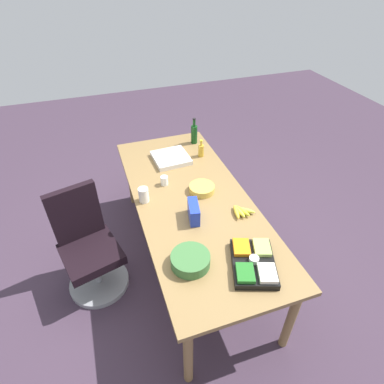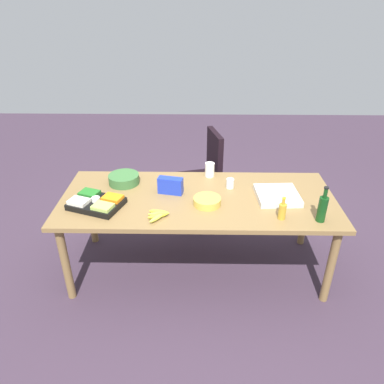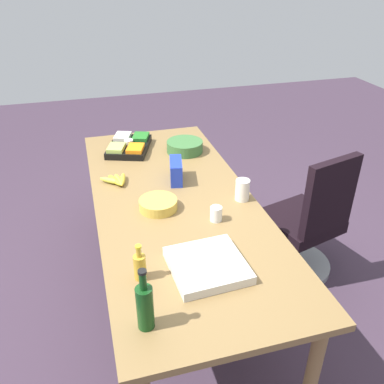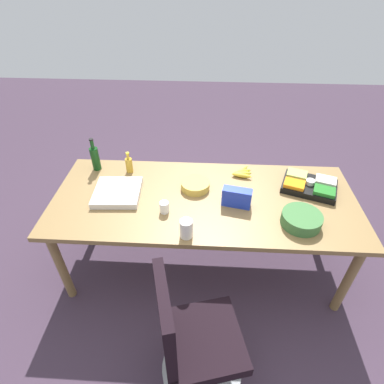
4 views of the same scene
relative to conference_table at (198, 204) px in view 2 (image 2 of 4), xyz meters
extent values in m
plane|color=#3D2E3E|center=(0.00, 0.00, -0.72)|extent=(10.00, 10.00, 0.00)
cube|color=olive|center=(0.00, 0.00, 0.05)|extent=(2.41, 1.00, 0.04)
cylinder|color=olive|center=(-1.11, -0.41, -0.34)|extent=(0.07, 0.07, 0.76)
cylinder|color=olive|center=(1.11, -0.41, -0.34)|extent=(0.07, 0.07, 0.76)
cylinder|color=olive|center=(-1.11, 0.41, -0.34)|extent=(0.07, 0.07, 0.76)
cylinder|color=olive|center=(1.11, 0.41, -0.34)|extent=(0.07, 0.07, 0.76)
cylinder|color=gray|center=(0.03, -0.96, -0.70)|extent=(0.56, 0.56, 0.05)
cylinder|color=gray|center=(0.03, -0.96, -0.48)|extent=(0.06, 0.06, 0.39)
cube|color=black|center=(0.03, -0.96, -0.29)|extent=(0.59, 0.59, 0.09)
cube|color=black|center=(-0.19, -1.02, 0.03)|extent=(0.17, 0.43, 0.55)
cylinder|color=gold|center=(-0.67, 0.33, 0.14)|extent=(0.07, 0.07, 0.13)
cylinder|color=gold|center=(-0.67, 0.33, 0.23)|extent=(0.03, 0.03, 0.05)
cylinder|color=gold|center=(-0.67, 0.33, 0.26)|extent=(0.04, 0.04, 0.01)
cylinder|color=gold|center=(-0.08, 0.12, 0.10)|extent=(0.27, 0.27, 0.06)
cube|color=silver|center=(-0.70, 0.00, 0.10)|extent=(0.38, 0.38, 0.05)
cylinder|color=#3A6B36|center=(0.70, -0.25, 0.12)|extent=(0.35, 0.35, 0.09)
cylinder|color=#113E15|center=(-0.97, 0.36, 0.18)|extent=(0.09, 0.09, 0.21)
cylinder|color=#113E15|center=(-0.97, 0.36, 0.32)|extent=(0.04, 0.04, 0.08)
cylinder|color=black|center=(-0.97, 0.36, 0.37)|extent=(0.04, 0.04, 0.01)
cube|color=black|center=(0.86, 0.17, 0.10)|extent=(0.50, 0.42, 0.05)
cube|color=orange|center=(0.72, 0.14, 0.14)|extent=(0.19, 0.17, 0.03)
cube|color=#236D24|center=(0.94, 0.06, 0.14)|extent=(0.19, 0.17, 0.03)
cube|color=#A8C15B|center=(0.77, 0.28, 0.14)|extent=(0.19, 0.17, 0.03)
cube|color=silver|center=(0.99, 0.20, 0.14)|extent=(0.19, 0.17, 0.03)
cylinder|color=white|center=(0.86, 0.17, 0.14)|extent=(0.09, 0.09, 0.04)
cylinder|color=white|center=(-0.11, -0.42, 0.14)|extent=(0.10, 0.10, 0.14)
ellipsoid|color=yellow|center=(0.31, 0.29, 0.10)|extent=(0.17, 0.07, 0.04)
ellipsoid|color=#D3D03A|center=(0.32, 0.32, 0.10)|extent=(0.17, 0.06, 0.04)
ellipsoid|color=yellow|center=(0.32, 0.34, 0.10)|extent=(0.17, 0.10, 0.04)
ellipsoid|color=#D5D643|center=(0.32, 0.37, 0.10)|extent=(0.13, 0.16, 0.04)
cube|color=#1E36B8|center=(0.25, -0.07, 0.15)|extent=(0.23, 0.12, 0.15)
cylinder|color=white|center=(-0.29, -0.18, 0.12)|extent=(0.09, 0.09, 0.09)
camera|label=1|loc=(2.10, -0.72, 1.90)|focal=29.67mm
camera|label=2|loc=(0.01, 2.78, 1.68)|focal=34.03mm
camera|label=3|loc=(-2.18, 0.50, 1.42)|focal=38.13mm
camera|label=4|loc=(0.01, -1.88, 1.64)|focal=28.84mm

